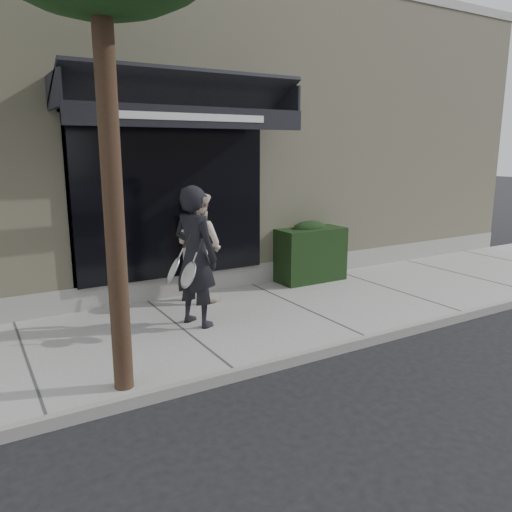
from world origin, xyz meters
TOP-DOWN VIEW (x-y plane):
  - ground at (0.00, 0.00)m, footprint 80.00×80.00m
  - sidewalk at (0.00, 0.00)m, footprint 20.00×3.00m
  - curb at (0.00, -1.55)m, footprint 20.00×0.10m
  - building_facade at (-0.01, 4.96)m, footprint 14.30×8.04m
  - hedge at (1.10, 1.25)m, footprint 1.30×0.70m
  - pedestrian_front at (-1.75, 0.07)m, footprint 0.91×0.88m
  - pedestrian_back at (-1.19, 1.20)m, footprint 0.93×1.05m

SIDE VIEW (x-z plane):
  - ground at x=0.00m, z-range 0.00..0.00m
  - sidewalk at x=0.00m, z-range 0.00..0.12m
  - curb at x=0.00m, z-range 0.00..0.14m
  - hedge at x=1.10m, z-range 0.09..1.23m
  - pedestrian_back at x=-1.19m, z-range 0.12..1.91m
  - pedestrian_front at x=-1.75m, z-range 0.12..2.10m
  - building_facade at x=-0.01m, z-range -0.08..5.56m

